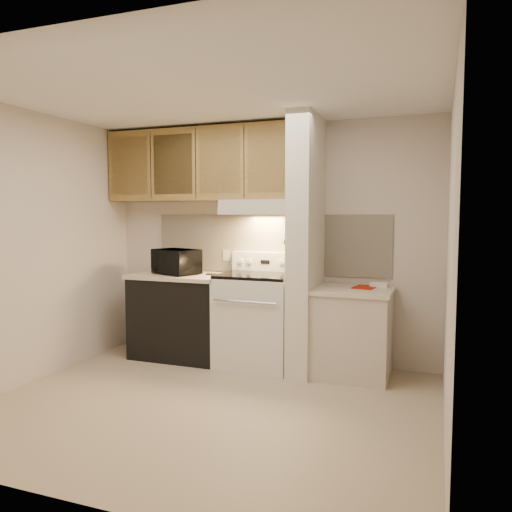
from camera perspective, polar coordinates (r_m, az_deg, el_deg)
The scene contains 50 objects.
floor at distance 4.26m, azimuth -5.45°, elevation -16.61°, with size 3.60×3.60×0.00m, color tan.
ceiling at distance 4.08m, azimuth -5.74°, elevation 18.19°, with size 3.60×3.60×0.00m, color white.
wall_back at distance 5.37m, azimuth 1.41°, elevation 1.54°, with size 3.60×0.02×2.50m, color beige.
wall_left at distance 5.03m, azimuth -24.38°, elevation 0.90°, with size 0.02×3.00×2.50m, color beige.
wall_right at distance 3.58m, azimuth 21.28°, elevation -0.39°, with size 0.02×3.00×2.50m, color beige.
backsplash at distance 5.36m, azimuth 1.37°, elevation 1.38°, with size 2.60×0.02×0.63m, color #ECE3C5.
range_body at distance 5.15m, azimuth 0.14°, elevation -7.47°, with size 0.76×0.65×0.92m, color silver.
oven_window at distance 4.85m, azimuth -1.16°, elevation -7.75°, with size 0.50×0.01×0.30m, color black.
oven_handle at distance 4.77m, azimuth -1.33°, elevation -5.27°, with size 0.02×0.02×0.65m, color silver.
cooktop at distance 5.07m, azimuth 0.14°, elevation -2.22°, with size 0.74×0.64×0.03m, color black.
range_backguard at distance 5.32m, azimuth 1.20°, elevation -0.64°, with size 0.76×0.08×0.20m, color silver.
range_display at distance 5.29m, azimuth 1.05°, elevation -0.68°, with size 0.10×0.01×0.04m, color black.
range_knob_left_outer at distance 5.38m, azimuth -1.78°, elevation -0.58°, with size 0.05×0.05×0.02m, color silver.
range_knob_left_inner at distance 5.34m, azimuth -0.79°, elevation -0.62°, with size 0.05×0.05×0.02m, color silver.
range_knob_right_inner at distance 5.23m, azimuth 2.90°, elevation -0.75°, with size 0.05×0.05×0.02m, color silver.
range_knob_right_outer at distance 5.20m, azimuth 3.95°, elevation -0.78°, with size 0.05×0.05×0.02m, color silver.
dishwasher_front at distance 5.52m, azimuth -8.49°, elevation -6.95°, with size 1.00×0.63×0.87m, color black.
left_countertop at distance 5.45m, azimuth -8.55°, elevation -2.26°, with size 1.04×0.67×0.04m, color beige.
spoon_rest at distance 5.29m, azimuth -4.61°, elevation -2.13°, with size 0.22×0.07×0.02m, color black.
teal_jar at distance 5.71m, azimuth -11.12°, elevation -1.24°, with size 0.10×0.10×0.11m, color #217063.
outlet at distance 5.53m, azimuth -3.39°, elevation 0.07°, with size 0.08×0.01×0.12m, color beige.
microwave at distance 5.44m, azimuth -9.14°, elevation -0.65°, with size 0.49×0.33×0.27m, color black.
partition_pillar at distance 4.88m, azimuth 5.75°, elevation 1.20°, with size 0.22×0.70×2.50m, color silver.
pillar_trim at distance 4.91m, azimuth 4.44°, elevation 1.82°, with size 0.01×0.70×0.04m, color olive.
knife_strip at distance 4.86m, azimuth 4.21°, elevation 2.03°, with size 0.02×0.42×0.04m, color black.
knife_blade_a at distance 4.73m, azimuth 3.58°, elevation 0.74°, with size 0.01×0.04×0.16m, color silver.
knife_handle_a at distance 4.70m, azimuth 3.50°, elevation 2.55°, with size 0.02×0.02×0.10m, color black.
knife_blade_b at distance 4.80m, azimuth 3.82°, elevation 0.68°, with size 0.01×0.04×0.18m, color silver.
knife_handle_b at distance 4.80m, azimuth 3.85°, elevation 2.59°, with size 0.02×0.02×0.10m, color black.
knife_blade_c at distance 4.88m, azimuth 4.10°, elevation 0.63°, with size 0.01×0.04×0.20m, color silver.
knife_handle_c at distance 4.85m, azimuth 4.04°, elevation 2.61°, with size 0.02×0.02×0.10m, color black.
knife_blade_d at distance 4.94m, azimuth 4.29°, elevation 0.90°, with size 0.01×0.04×0.16m, color silver.
knife_handle_d at distance 4.96m, azimuth 4.38°, elevation 2.65°, with size 0.02×0.02×0.10m, color black.
knife_blade_e at distance 5.03m, azimuth 4.58°, elevation 0.86°, with size 0.01×0.04×0.18m, color silver.
knife_handle_e at distance 5.02m, azimuth 4.60°, elevation 2.68°, with size 0.02×0.02×0.10m, color black.
oven_mitt at distance 5.09m, azimuth 4.78°, elevation 0.65°, with size 0.03×0.10×0.25m, color gray.
right_cab_base at distance 4.92m, azimuth 10.92°, elevation -8.81°, with size 0.70×0.60×0.81m, color beige.
right_countertop at distance 4.84m, azimuth 11.00°, elevation -3.90°, with size 0.74×0.64×0.04m, color beige.
red_folder at distance 4.91m, azimuth 12.35°, elevation -3.50°, with size 0.19×0.27×0.01m, color #AF1E06.
white_box at distance 4.98m, azimuth 13.85°, elevation -3.23°, with size 0.16×0.11×0.04m, color white.
range_hood at distance 5.15m, azimuth 0.62°, elevation 5.58°, with size 0.78×0.44×0.15m, color beige.
hood_lip at distance 4.95m, azimuth -0.20°, elevation 5.10°, with size 0.78×0.04×0.06m, color beige.
upper_cabinets at distance 5.49m, azimuth -6.12°, elevation 10.32°, with size 2.18×0.33×0.77m, color olive.
cab_door_a at distance 5.76m, azimuth -14.26°, elevation 9.93°, with size 0.46×0.01×0.63m, color olive.
cab_gap_a at distance 5.61m, azimuth -11.94°, elevation 10.12°, with size 0.01×0.01×0.73m, color black.
cab_door_b at distance 5.47m, azimuth -9.48°, elevation 10.30°, with size 0.46×0.01×0.63m, color olive.
cab_gap_b at distance 5.34m, azimuth -6.90°, elevation 10.46°, with size 0.01×0.01×0.73m, color black.
cab_door_c at distance 5.23m, azimuth -4.19°, elevation 10.61°, with size 0.46×0.01×0.63m, color olive.
cab_gap_c at distance 5.12m, azimuth -1.37°, elevation 10.75°, with size 0.01×0.01×0.73m, color black.
cab_door_d at distance 5.03m, azimuth 1.57°, elevation 10.86°, with size 0.46×0.01×0.63m, color olive.
Camera 1 is at (1.73, -3.57, 1.55)m, focal length 35.00 mm.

